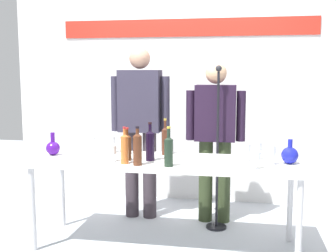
{
  "coord_description": "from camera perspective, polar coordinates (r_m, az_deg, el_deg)",
  "views": [
    {
      "loc": [
        0.63,
        -3.42,
        1.52
      ],
      "look_at": [
        0.0,
        0.15,
        1.04
      ],
      "focal_mm": 44.18,
      "sensor_mm": 36.0,
      "label": 1
    }
  ],
  "objects": [
    {
      "name": "decanter_blue_right",
      "position": [
        3.54,
        16.45,
        -3.85
      ],
      "size": [
        0.14,
        0.14,
        0.21
      ],
      "color": "#1920AE",
      "rests_on": "display_table"
    },
    {
      "name": "wine_glass_left_1",
      "position": [
        3.81,
        -6.2,
        -2.31
      ],
      "size": [
        0.07,
        0.07,
        0.15
      ],
      "color": "white",
      "rests_on": "display_table"
    },
    {
      "name": "wine_glass_left_0",
      "position": [
        3.9,
        -10.45,
        -2.18
      ],
      "size": [
        0.07,
        0.07,
        0.15
      ],
      "color": "white",
      "rests_on": "display_table"
    },
    {
      "name": "wine_bottle_1",
      "position": [
        3.29,
        0.09,
        -3.34
      ],
      "size": [
        0.07,
        0.07,
        0.32
      ],
      "color": "#1E2F21",
      "rests_on": "display_table"
    },
    {
      "name": "display_table",
      "position": [
        3.57,
        -0.42,
        -5.62
      ],
      "size": [
        2.3,
        0.69,
        0.77
      ],
      "color": "white",
      "rests_on": "ground"
    },
    {
      "name": "presenter_left",
      "position": [
        4.26,
        -3.85,
        0.69
      ],
      "size": [
        0.62,
        0.22,
        1.76
      ],
      "color": "#352D34",
      "rests_on": "ground"
    },
    {
      "name": "presenter_right",
      "position": [
        4.16,
        6.53,
        -0.87
      ],
      "size": [
        0.59,
        0.22,
        1.61
      ],
      "color": "#2E3A21",
      "rests_on": "ground"
    },
    {
      "name": "decanter_blue_left",
      "position": [
        3.89,
        -15.58,
        -2.88
      ],
      "size": [
        0.13,
        0.13,
        0.21
      ],
      "color": "#46128B",
      "rests_on": "display_table"
    },
    {
      "name": "wine_glass_right_1",
      "position": [
        3.55,
        10.72,
        -3.12
      ],
      "size": [
        0.07,
        0.07,
        0.14
      ],
      "color": "white",
      "rests_on": "display_table"
    },
    {
      "name": "wine_glass_right_0",
      "position": [
        3.28,
        12.03,
        -4.19
      ],
      "size": [
        0.07,
        0.07,
        0.14
      ],
      "color": "white",
      "rests_on": "display_table"
    },
    {
      "name": "wine_bottle_2",
      "position": [
        3.54,
        -5.67,
        -2.79
      ],
      "size": [
        0.07,
        0.07,
        0.28
      ],
      "color": "#562A12",
      "rests_on": "display_table"
    },
    {
      "name": "microphone_stand",
      "position": [
        4.04,
        6.78,
        -6.69
      ],
      "size": [
        0.2,
        0.2,
        1.58
      ],
      "color": "black",
      "rests_on": "ground"
    },
    {
      "name": "ground_plane",
      "position": [
        3.8,
        -0.41,
        -16.11
      ],
      "size": [
        10.0,
        10.0,
        0.0
      ],
      "primitive_type": "plane",
      "color": "#B0B6BD"
    },
    {
      "name": "wine_glass_left_2",
      "position": [
        3.89,
        -7.81,
        -2.05
      ],
      "size": [
        0.07,
        0.07,
        0.15
      ],
      "color": "white",
      "rests_on": "display_table"
    },
    {
      "name": "wine_bottle_5",
      "position": [
        3.34,
        -4.23,
        -3.04
      ],
      "size": [
        0.07,
        0.07,
        0.32
      ],
      "color": "#532A18",
      "rests_on": "display_table"
    },
    {
      "name": "wine_glass_left_3",
      "position": [
        3.5,
        -7.68,
        -3.29
      ],
      "size": [
        0.07,
        0.07,
        0.14
      ],
      "color": "white",
      "rests_on": "display_table"
    },
    {
      "name": "wine_bottle_0",
      "position": [
        3.75,
        -0.39,
        -1.93
      ],
      "size": [
        0.06,
        0.06,
        0.33
      ],
      "color": "#4A2619",
      "rests_on": "display_table"
    },
    {
      "name": "wine_bottle_4",
      "position": [
        3.5,
        -2.49,
        -2.53
      ],
      "size": [
        0.08,
        0.08,
        0.33
      ],
      "color": "black",
      "rests_on": "display_table"
    },
    {
      "name": "wine_glass_right_3",
      "position": [
        3.65,
        12.23,
        -2.87
      ],
      "size": [
        0.07,
        0.07,
        0.15
      ],
      "color": "white",
      "rests_on": "display_table"
    },
    {
      "name": "wine_bottle_3",
      "position": [
        3.41,
        -6.01,
        -3.01
      ],
      "size": [
        0.06,
        0.06,
        0.31
      ],
      "color": "#CC682C",
      "rests_on": "display_table"
    },
    {
      "name": "wine_glass_right_2",
      "position": [
        3.45,
        14.11,
        -3.37
      ],
      "size": [
        0.06,
        0.06,
        0.16
      ],
      "color": "white",
      "rests_on": "display_table"
    },
    {
      "name": "back_wall",
      "position": [
        4.88,
        2.61,
        7.26
      ],
      "size": [
        4.18,
        0.11,
        3.0
      ],
      "color": "white",
      "rests_on": "ground"
    }
  ]
}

